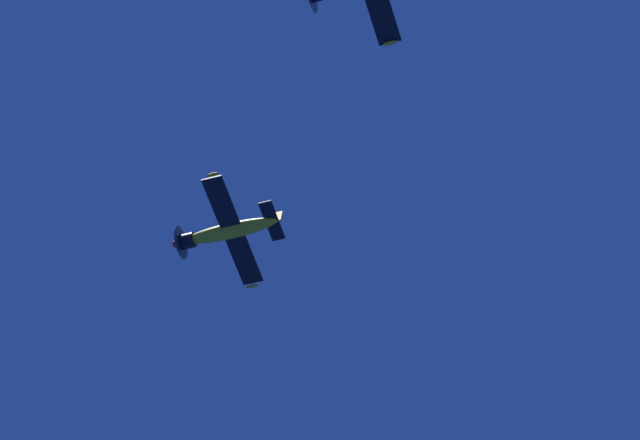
# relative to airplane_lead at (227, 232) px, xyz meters

# --- Properties ---
(airplane_lead) EXTENTS (7.85, 7.28, 2.55)m
(airplane_lead) POSITION_rel_airplane_lead_xyz_m (0.00, 0.00, 0.00)
(airplane_lead) COLOR gold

